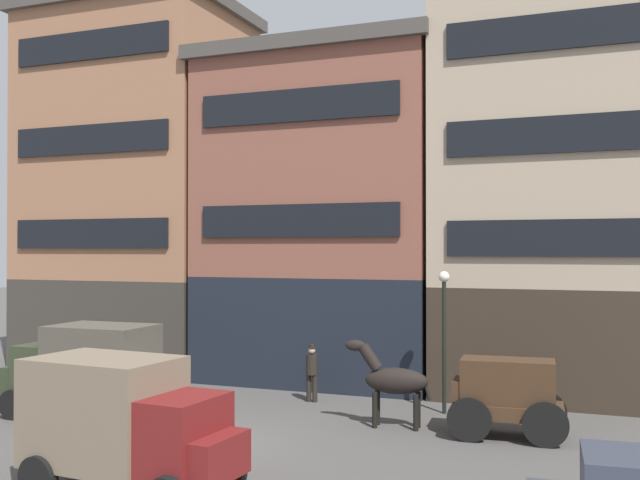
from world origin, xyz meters
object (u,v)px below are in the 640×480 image
(pedestrian_officer, at_px, (312,370))
(delivery_truck_near, at_px, (84,367))
(cargo_wagon, at_px, (506,392))
(draft_horse, at_px, (393,380))
(delivery_truck_far, at_px, (127,421))
(fire_hydrant_curbside, at_px, (84,370))
(streetlamp_curbside, at_px, (444,321))

(pedestrian_officer, bearing_deg, delivery_truck_near, -141.26)
(cargo_wagon, distance_m, draft_horse, 2.95)
(cargo_wagon, height_order, delivery_truck_far, delivery_truck_far)
(pedestrian_officer, distance_m, fire_hydrant_curbside, 8.88)
(draft_horse, height_order, pedestrian_officer, draft_horse)
(cargo_wagon, xyz_separation_m, delivery_truck_near, (-11.45, -1.96, 0.28))
(pedestrian_officer, bearing_deg, delivery_truck_far, -90.90)
(cargo_wagon, xyz_separation_m, streetlamp_curbside, (-2.00, 2.16, 1.52))
(streetlamp_curbside, bearing_deg, pedestrian_officer, 178.57)
(delivery_truck_near, relative_size, delivery_truck_far, 0.98)
(delivery_truck_near, distance_m, delivery_truck_far, 7.21)
(streetlamp_curbside, bearing_deg, cargo_wagon, -47.17)
(fire_hydrant_curbside, bearing_deg, streetlamp_curbside, -1.17)
(delivery_truck_far, distance_m, streetlamp_curbside, 10.24)
(cargo_wagon, bearing_deg, fire_hydrant_curbside, 170.84)
(draft_horse, distance_m, pedestrian_officer, 3.96)
(delivery_truck_near, bearing_deg, fire_hydrant_curbside, 129.27)
(cargo_wagon, bearing_deg, pedestrian_officer, 159.89)
(pedestrian_officer, relative_size, fire_hydrant_curbside, 2.16)
(cargo_wagon, bearing_deg, delivery_truck_far, -131.97)
(pedestrian_officer, height_order, fire_hydrant_curbside, pedestrian_officer)
(draft_horse, height_order, delivery_truck_near, delivery_truck_near)
(fire_hydrant_curbside, bearing_deg, draft_horse, -11.36)
(streetlamp_curbside, bearing_deg, delivery_truck_far, -115.20)
(streetlamp_curbside, distance_m, fire_hydrant_curbside, 13.23)
(delivery_truck_far, bearing_deg, cargo_wagon, 48.03)
(draft_horse, height_order, fire_hydrant_curbside, draft_horse)
(draft_horse, distance_m, streetlamp_curbside, 2.75)
(cargo_wagon, distance_m, pedestrian_officer, 6.58)
(delivery_truck_near, distance_m, streetlamp_curbside, 10.38)
(delivery_truck_far, bearing_deg, pedestrian_officer, 89.10)
(draft_horse, relative_size, pedestrian_officer, 1.31)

